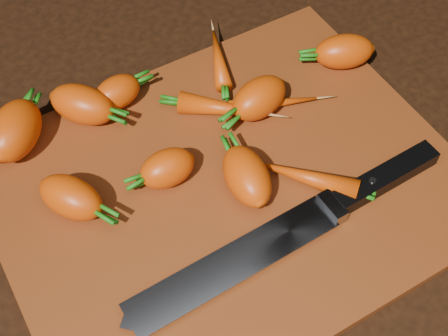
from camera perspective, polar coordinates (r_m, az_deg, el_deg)
ground at (r=0.71m, az=0.41°, el=-2.23°), size 2.00×2.00×0.01m
cutting_board at (r=0.70m, az=0.42°, el=-1.73°), size 0.50×0.40×0.01m
carrot_0 at (r=0.74m, az=-18.57°, el=3.27°), size 0.10×0.10×0.05m
carrot_1 at (r=0.68m, az=-5.21°, el=-0.02°), size 0.06×0.04×0.04m
carrot_2 at (r=0.75m, az=-12.83°, el=5.68°), size 0.09×0.09×0.05m
carrot_3 at (r=0.67m, az=2.10°, el=-0.76°), size 0.06×0.09×0.05m
carrot_4 at (r=0.74m, az=3.25°, el=6.41°), size 0.08×0.06×0.05m
carrot_5 at (r=0.76m, az=-9.75°, el=6.83°), size 0.07×0.05×0.04m
carrot_6 at (r=0.81m, az=10.92°, el=10.42°), size 0.09×0.07×0.04m
carrot_7 at (r=0.80m, az=-0.50°, el=10.03°), size 0.06×0.10×0.02m
carrot_8 at (r=0.75m, az=4.51°, el=5.93°), size 0.11×0.06×0.02m
carrot_9 at (r=0.69m, az=7.81°, el=-0.93°), size 0.09×0.10×0.03m
carrot_10 at (r=0.67m, az=-13.82°, el=-2.62°), size 0.08×0.09×0.04m
carrot_11 at (r=0.74m, az=-0.04°, el=5.49°), size 0.10×0.09×0.03m
knife at (r=0.64m, az=2.65°, el=-7.72°), size 0.38×0.05×0.02m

